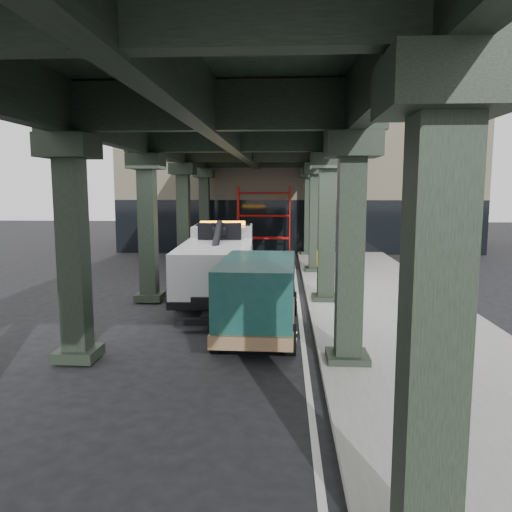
% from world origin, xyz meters
% --- Properties ---
extents(ground, '(90.00, 90.00, 0.00)m').
position_xyz_m(ground, '(0.00, 0.00, 0.00)').
color(ground, black).
rests_on(ground, ground).
extents(sidewalk, '(5.00, 40.00, 0.15)m').
position_xyz_m(sidewalk, '(4.50, 2.00, 0.07)').
color(sidewalk, gray).
rests_on(sidewalk, ground).
extents(lane_stripe, '(0.12, 38.00, 0.01)m').
position_xyz_m(lane_stripe, '(1.70, 2.00, 0.01)').
color(lane_stripe, silver).
rests_on(lane_stripe, ground).
extents(viaduct, '(7.40, 32.00, 6.40)m').
position_xyz_m(viaduct, '(-0.40, 2.00, 5.46)').
color(viaduct, black).
rests_on(viaduct, ground).
extents(building, '(22.00, 10.00, 8.00)m').
position_xyz_m(building, '(2.00, 20.00, 4.00)').
color(building, '#C6B793').
rests_on(building, ground).
extents(scaffolding, '(3.08, 0.88, 4.00)m').
position_xyz_m(scaffolding, '(0.00, 14.64, 2.11)').
color(scaffolding, red).
rests_on(scaffolding, ground).
extents(tow_truck, '(2.80, 8.41, 2.72)m').
position_xyz_m(tow_truck, '(-1.14, 3.26, 1.33)').
color(tow_truck, black).
rests_on(tow_truck, ground).
extents(towed_van, '(2.15, 5.10, 2.05)m').
position_xyz_m(towed_van, '(0.54, -1.68, 1.10)').
color(towed_van, '#113E39').
rests_on(towed_van, ground).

